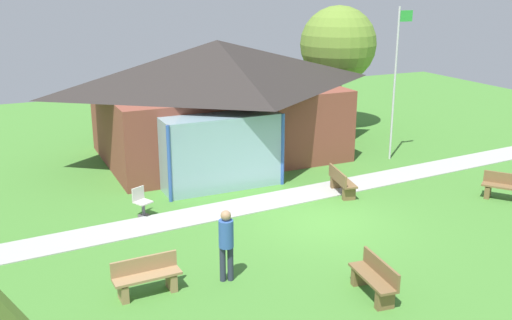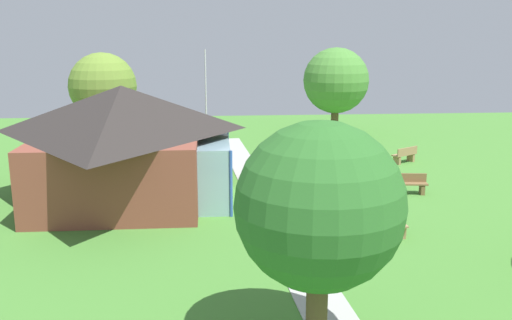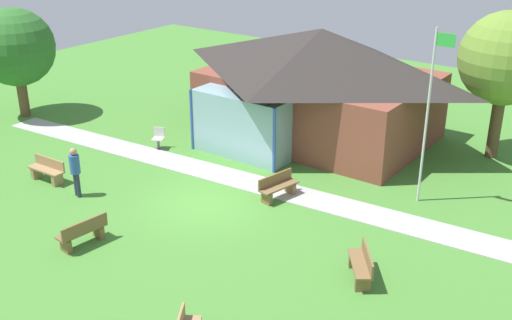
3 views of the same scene
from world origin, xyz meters
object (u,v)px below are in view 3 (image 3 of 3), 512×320
(flagpole, at_px, (429,110))
(bench_rear_near_path, at_px, (278,187))
(pavilion, at_px, (317,82))
(tree_behind_pavilion_right, at_px, (506,59))
(bench_mid_right, at_px, (362,265))
(bench_mid_left, at_px, (47,170))
(visitor_strolling_lawn, at_px, (75,168))
(bench_front_center, at_px, (83,233))
(patio_chair_west, at_px, (159,139))
(tree_west_hedge, at_px, (16,48))

(flagpole, relative_size, bench_rear_near_path, 3.70)
(pavilion, relative_size, bench_rear_near_path, 6.26)
(tree_behind_pavilion_right, bearing_deg, bench_rear_near_path, -120.73)
(bench_mid_right, bearing_deg, pavilion, 1.31)
(bench_mid_left, relative_size, visitor_strolling_lawn, 0.87)
(flagpole, xyz_separation_m, visitor_strolling_lawn, (-9.46, -6.42, -2.16))
(visitor_strolling_lawn, bearing_deg, pavilion, 84.56)
(bench_mid_right, xyz_separation_m, bench_front_center, (-7.32, -3.18, 0.00))
(bench_mid_right, height_order, patio_chair_west, patio_chair_west)
(tree_behind_pavilion_right, bearing_deg, tree_west_hedge, -157.82)
(bench_rear_near_path, distance_m, visitor_strolling_lawn, 6.77)
(flagpole, relative_size, bench_mid_right, 3.93)
(bench_mid_right, bearing_deg, patio_chair_west, 35.65)
(flagpole, distance_m, tree_behind_pavilion_right, 5.39)
(bench_mid_left, distance_m, visitor_strolling_lawn, 1.94)
(bench_rear_near_path, distance_m, patio_chair_west, 6.41)
(bench_rear_near_path, xyz_separation_m, visitor_strolling_lawn, (-5.55, -3.83, 0.62))
(bench_rear_near_path, bearing_deg, tree_west_hedge, -78.97)
(bench_mid_left, relative_size, tree_behind_pavilion_right, 0.27)
(bench_mid_right, distance_m, visitor_strolling_lawn, 10.10)
(pavilion, xyz_separation_m, bench_mid_left, (-5.38, -9.42, -1.95))
(tree_behind_pavilion_right, bearing_deg, bench_mid_right, -91.23)
(bench_rear_near_path, relative_size, tree_west_hedge, 0.32)
(tree_behind_pavilion_right, bearing_deg, pavilion, -162.44)
(pavilion, relative_size, flagpole, 1.69)
(flagpole, bearing_deg, visitor_strolling_lawn, -145.84)
(bench_front_center, xyz_separation_m, tree_west_hedge, (-11.30, 6.03, 2.76))
(bench_rear_near_path, relative_size, tree_behind_pavilion_right, 0.28)
(pavilion, height_order, bench_mid_right, pavilion)
(pavilion, bearing_deg, visitor_strolling_lawn, -110.28)
(visitor_strolling_lawn, height_order, tree_west_hedge, tree_west_hedge)
(patio_chair_west, xyz_separation_m, tree_west_hedge, (-7.81, -0.69, 2.75))
(bench_front_center, bearing_deg, tree_west_hedge, 68.47)
(patio_chair_west, xyz_separation_m, tree_behind_pavilion_right, (11.03, 7.00, 3.43))
(bench_front_center, relative_size, tree_west_hedge, 0.31)
(bench_front_center, relative_size, patio_chair_west, 1.79)
(pavilion, xyz_separation_m, tree_behind_pavilion_right, (6.69, 2.12, 1.50))
(visitor_strolling_lawn, bearing_deg, tree_west_hedge, 169.76)
(pavilion, bearing_deg, tree_behind_pavilion_right, 17.56)
(pavilion, relative_size, patio_chair_west, 11.34)
(bench_mid_right, height_order, tree_west_hedge, tree_west_hedge)
(bench_mid_left, bearing_deg, flagpole, -153.46)
(bench_mid_left, height_order, tree_west_hedge, tree_west_hedge)
(bench_rear_near_path, xyz_separation_m, tree_behind_pavilion_right, (4.69, 7.88, 3.45))
(patio_chair_west, xyz_separation_m, visitor_strolling_lawn, (0.80, -4.72, 0.61))
(bench_rear_near_path, height_order, tree_behind_pavilion_right, tree_behind_pavilion_right)
(tree_behind_pavilion_right, bearing_deg, bench_mid_left, -136.30)
(flagpole, height_order, bench_mid_left, flagpole)
(flagpole, height_order, tree_behind_pavilion_right, flagpole)
(pavilion, bearing_deg, bench_rear_near_path, -70.79)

